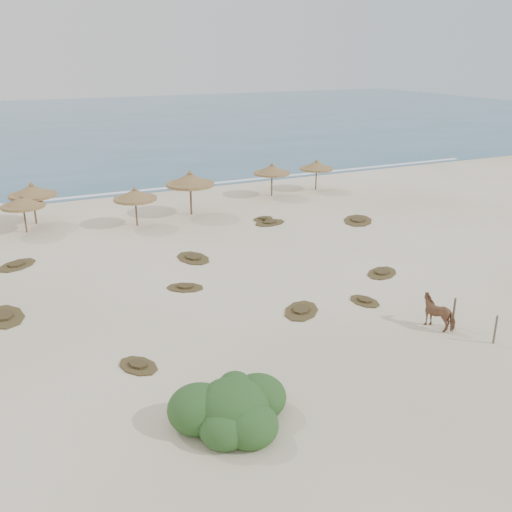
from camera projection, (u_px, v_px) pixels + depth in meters
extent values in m
plane|color=#F8E7CC|center=(275.00, 322.00, 24.22)|extent=(160.00, 160.00, 0.00)
cube|color=#255770|center=(53.00, 125.00, 87.91)|extent=(200.00, 100.00, 0.01)
cube|color=white|center=(129.00, 192.00, 46.30)|extent=(70.00, 0.60, 0.01)
cylinder|color=brown|center=(34.00, 208.00, 37.55)|extent=(0.12, 0.12, 2.12)
cylinder|color=olive|center=(33.00, 195.00, 37.25)|extent=(3.77, 3.77, 0.18)
cone|color=olive|center=(32.00, 190.00, 37.13)|extent=(3.65, 3.65, 0.76)
cone|color=olive|center=(31.00, 183.00, 36.98)|extent=(0.36, 0.36, 0.22)
cylinder|color=brown|center=(25.00, 218.00, 35.79)|extent=(0.11, 0.11, 1.88)
cylinder|color=olive|center=(23.00, 206.00, 35.53)|extent=(3.20, 3.20, 0.16)
cone|color=olive|center=(22.00, 201.00, 35.43)|extent=(3.09, 3.09, 0.67)
cone|color=olive|center=(22.00, 195.00, 35.29)|extent=(0.32, 0.32, 0.20)
cylinder|color=brown|center=(136.00, 211.00, 37.15)|extent=(0.11, 0.11, 1.97)
cylinder|color=olive|center=(135.00, 199.00, 36.87)|extent=(3.52, 3.52, 0.17)
cone|color=olive|center=(135.00, 194.00, 36.77)|extent=(3.40, 3.40, 0.70)
cone|color=olive|center=(134.00, 188.00, 36.62)|extent=(0.34, 0.34, 0.21)
cylinder|color=brown|center=(191.00, 198.00, 39.65)|extent=(0.13, 0.13, 2.35)
cylinder|color=olive|center=(190.00, 184.00, 39.31)|extent=(4.40, 4.40, 0.20)
cone|color=olive|center=(190.00, 179.00, 39.19)|extent=(4.26, 4.26, 0.84)
cone|color=olive|center=(190.00, 172.00, 39.02)|extent=(0.40, 0.40, 0.25)
cylinder|color=brown|center=(272.00, 183.00, 44.80)|extent=(0.11, 0.11, 1.98)
cylinder|color=olive|center=(272.00, 173.00, 44.51)|extent=(3.47, 3.47, 0.17)
cone|color=olive|center=(272.00, 169.00, 44.41)|extent=(3.36, 3.36, 0.71)
cone|color=olive|center=(272.00, 164.00, 44.26)|extent=(0.34, 0.34, 0.21)
cylinder|color=brown|center=(316.00, 178.00, 46.78)|extent=(0.11, 0.11, 1.91)
cylinder|color=olive|center=(316.00, 169.00, 46.51)|extent=(3.12, 3.12, 0.16)
cone|color=olive|center=(317.00, 165.00, 46.40)|extent=(3.01, 3.01, 0.68)
cone|color=olive|center=(317.00, 160.00, 46.26)|extent=(0.33, 0.33, 0.20)
imported|color=#8D5F40|center=(439.00, 312.00, 23.57)|extent=(1.26, 1.75, 1.35)
cylinder|color=#68614E|center=(454.00, 313.00, 23.58)|extent=(0.10, 0.10, 1.31)
cylinder|color=#68614E|center=(495.00, 330.00, 22.26)|extent=(0.09, 0.09, 1.20)
ellipsoid|color=#305B27|center=(232.00, 408.00, 17.35)|extent=(2.29, 2.29, 1.72)
ellipsoid|color=#305B27|center=(258.00, 397.00, 18.10)|extent=(1.83, 1.83, 1.37)
ellipsoid|color=#305B27|center=(199.00, 409.00, 17.39)|extent=(1.95, 1.95, 1.46)
ellipsoid|color=#305B27|center=(250.00, 425.00, 16.82)|extent=(1.72, 1.72, 1.29)
ellipsoid|color=#305B27|center=(226.00, 428.00, 16.75)|extent=(1.60, 1.60, 1.20)
ellipsoid|color=#305B27|center=(239.00, 392.00, 18.58)|extent=(1.37, 1.37, 1.03)
ellipsoid|color=#305B27|center=(235.00, 384.00, 17.84)|extent=(1.03, 1.03, 0.77)
ellipsoid|color=#305B27|center=(220.00, 396.00, 17.15)|extent=(0.92, 0.92, 0.69)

